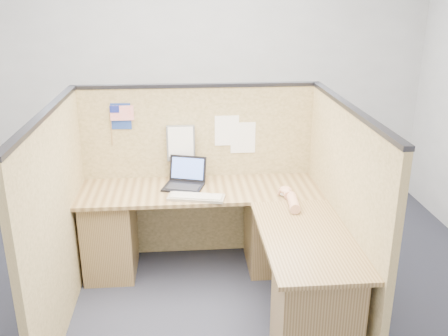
{
  "coord_description": "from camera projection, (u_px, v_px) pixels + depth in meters",
  "views": [
    {
      "loc": [
        -0.12,
        -3.08,
        2.27
      ],
      "look_at": [
        0.18,
        0.5,
        0.97
      ],
      "focal_mm": 40.0,
      "sensor_mm": 36.0,
      "label": 1
    }
  ],
  "objects": [
    {
      "name": "paper_right",
      "position": [
        243.0,
        138.0,
        4.24
      ],
      "size": [
        0.21,
        0.01,
        0.27
      ],
      "primitive_type": "cube",
      "rotation": [
        0.0,
        0.0,
        0.01
      ],
      "color": "white",
      "rests_on": "cubicle_partitions"
    },
    {
      "name": "american_flag",
      "position": [
        119.0,
        114.0,
        4.07
      ],
      "size": [
        0.2,
        0.01,
        0.33
      ],
      "color": "olive",
      "rests_on": "cubicle_partitions"
    },
    {
      "name": "cubicle_partitions",
      "position": [
        201.0,
        197.0,
        3.81
      ],
      "size": [
        2.06,
        1.83,
        1.53
      ],
      "color": "olive",
      "rests_on": "floor"
    },
    {
      "name": "wall_back",
      "position": [
        193.0,
        74.0,
        5.3
      ],
      "size": [
        5.0,
        0.0,
        5.0
      ],
      "primitive_type": "plane",
      "rotation": [
        1.57,
        0.0,
        0.0
      ],
      "color": "#A9ABAF",
      "rests_on": "floor"
    },
    {
      "name": "laptop",
      "position": [
        183.0,
        179.0,
        4.11
      ],
      "size": [
        0.36,
        0.38,
        0.22
      ],
      "rotation": [
        0.0,
        0.0,
        -0.3
      ],
      "color": "black",
      "rests_on": "l_desk"
    },
    {
      "name": "hand_forearm",
      "position": [
        291.0,
        199.0,
        3.77
      ],
      "size": [
        0.12,
        0.41,
        0.09
      ],
      "color": "tan",
      "rests_on": "l_desk"
    },
    {
      "name": "floor",
      "position": [
        205.0,
        315.0,
        3.67
      ],
      "size": [
        5.0,
        5.0,
        0.0
      ],
      "primitive_type": "plane",
      "color": "#1F222D",
      "rests_on": "ground"
    },
    {
      "name": "l_desk",
      "position": [
        226.0,
        248.0,
        3.82
      ],
      "size": [
        1.95,
        1.75,
        0.73
      ],
      "color": "brown",
      "rests_on": "floor"
    },
    {
      "name": "paper_left",
      "position": [
        227.0,
        131.0,
        4.21
      ],
      "size": [
        0.2,
        0.0,
        0.26
      ],
      "primitive_type": "cube",
      "rotation": [
        0.0,
        0.0,
        -0.0
      ],
      "color": "white",
      "rests_on": "cubicle_partitions"
    },
    {
      "name": "keyboard",
      "position": [
        196.0,
        197.0,
        3.86
      ],
      "size": [
        0.46,
        0.24,
        0.03
      ],
      "rotation": [
        0.0,
        0.0,
        -0.21
      ],
      "color": "gray",
      "rests_on": "l_desk"
    },
    {
      "name": "blue_poster",
      "position": [
        121.0,
        116.0,
        4.09
      ],
      "size": [
        0.16,
        0.01,
        0.22
      ],
      "primitive_type": "cube",
      "rotation": [
        0.0,
        0.0,
        -0.06
      ],
      "color": "navy",
      "rests_on": "cubicle_partitions"
    },
    {
      "name": "file_holder",
      "position": [
        181.0,
        143.0,
        4.18
      ],
      "size": [
        0.24,
        0.05,
        0.3
      ],
      "color": "slate",
      "rests_on": "cubicle_partitions"
    },
    {
      "name": "mouse",
      "position": [
        285.0,
        193.0,
        3.91
      ],
      "size": [
        0.13,
        0.09,
        0.05
      ],
      "primitive_type": "ellipsoid",
      "rotation": [
        0.0,
        0.0,
        -0.21
      ],
      "color": "silver",
      "rests_on": "l_desk"
    }
  ]
}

